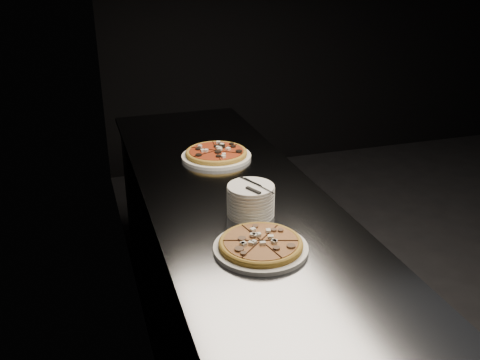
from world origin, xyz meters
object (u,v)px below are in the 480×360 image
object	(u,v)px
counter	(232,280)
pizza_tomato	(216,154)
plate_stack	(251,200)
cutlery	(254,186)
pizza_mushroom	(261,245)
ramekin	(258,191)

from	to	relation	value
counter	pizza_tomato	size ratio (longest dim) A/B	6.16
counter	plate_stack	size ratio (longest dim) A/B	13.57
counter	cutlery	distance (m)	0.64
pizza_mushroom	plate_stack	xyz separation A→B (m)	(0.05, 0.26, 0.04)
pizza_tomato	cutlery	bearing A→B (deg)	-92.41
plate_stack	pizza_mushroom	bearing A→B (deg)	-101.33
pizza_mushroom	plate_stack	size ratio (longest dim) A/B	2.02
counter	plate_stack	world-z (taller)	plate_stack
pizza_tomato	ramekin	size ratio (longest dim) A/B	5.32
pizza_mushroom	pizza_tomato	bearing A→B (deg)	84.42
plate_stack	cutlery	world-z (taller)	cutlery
pizza_tomato	cutlery	distance (m)	0.65
pizza_mushroom	plate_stack	world-z (taller)	plate_stack
pizza_tomato	ramekin	bearing A→B (deg)	-85.70
pizza_mushroom	cutlery	world-z (taller)	cutlery
counter	ramekin	size ratio (longest dim) A/B	32.74
pizza_mushroom	cutlery	size ratio (longest dim) A/B	1.90
plate_stack	pizza_tomato	bearing A→B (deg)	86.88
counter	pizza_tomato	xyz separation A→B (m)	(0.04, 0.38, 0.48)
pizza_tomato	cutlery	xyz separation A→B (m)	(-0.03, -0.64, 0.10)
pizza_mushroom	pizza_tomato	xyz separation A→B (m)	(0.09, 0.89, 0.00)
pizza_mushroom	cutlery	bearing A→B (deg)	76.50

